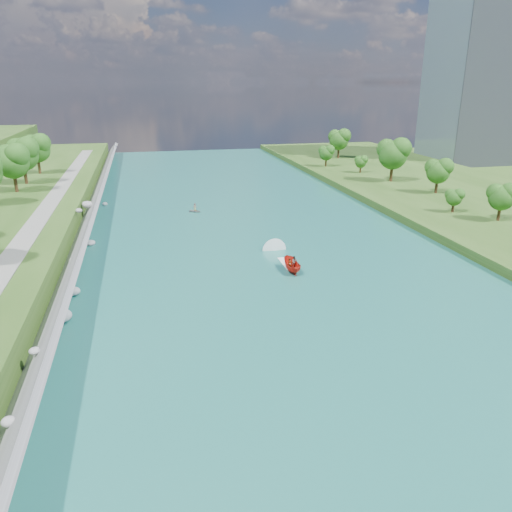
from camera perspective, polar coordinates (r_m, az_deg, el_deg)
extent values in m
plane|color=#2D5119|center=(53.13, 6.48, -7.17)|extent=(260.00, 260.00, 0.00)
cube|color=#195D61|center=(70.79, 1.21, -0.14)|extent=(55.00, 240.00, 0.10)
cube|color=slate|center=(68.98, -20.10, -0.34)|extent=(3.54, 236.00, 4.05)
ellipsoid|color=gray|center=(38.54, -26.44, -16.60)|extent=(0.97, 0.88, 0.73)
ellipsoid|color=gray|center=(45.71, -23.99, -9.88)|extent=(0.93, 0.93, 0.58)
ellipsoid|color=gray|center=(54.78, -21.12, -6.38)|extent=(1.65, 1.77, 1.26)
ellipsoid|color=gray|center=(61.43, -20.09, -3.80)|extent=(1.43, 1.28, 1.02)
ellipsoid|color=gray|center=(69.07, -19.93, -0.54)|extent=(1.67, 1.48, 1.14)
ellipsoid|color=gray|center=(80.03, -18.39, 1.42)|extent=(1.43, 1.84, 0.88)
ellipsoid|color=gray|center=(87.23, -19.58, 4.92)|extent=(1.09, 1.11, 0.72)
ellipsoid|color=gray|center=(94.83, -18.75, 5.58)|extent=(1.89, 1.96, 1.32)
ellipsoid|color=gray|center=(105.82, -16.89, 5.72)|extent=(1.05, 1.34, 0.71)
cube|color=gray|center=(69.68, -25.67, 0.62)|extent=(3.00, 200.00, 0.10)
cube|color=gray|center=(171.29, 23.90, 19.87)|extent=(22.00, 22.00, 60.00)
ellipsoid|color=#224813|center=(106.76, -26.06, 9.45)|extent=(6.51, 6.51, 10.85)
ellipsoid|color=#224813|center=(114.98, -25.12, 10.26)|extent=(6.75, 6.75, 11.24)
ellipsoid|color=#224813|center=(127.03, -23.76, 11.00)|extent=(6.40, 6.40, 10.66)
ellipsoid|color=#224813|center=(92.78, 26.24, 5.90)|extent=(4.51, 4.51, 7.52)
ellipsoid|color=#224813|center=(95.85, 21.70, 6.13)|extent=(3.04, 3.04, 5.06)
ellipsoid|color=#224813|center=(111.49, 20.09, 8.92)|extent=(5.14, 5.14, 8.57)
ellipsoid|color=#224813|center=(121.98, 15.37, 10.96)|extent=(7.07, 7.07, 11.79)
ellipsoid|color=#224813|center=(132.77, 11.89, 10.41)|extent=(3.11, 3.11, 5.18)
ellipsoid|color=#224813|center=(141.17, 8.03, 11.47)|extent=(4.12, 4.12, 6.87)
ellipsoid|color=#224813|center=(157.61, 9.46, 12.83)|extent=(6.20, 6.20, 10.34)
imported|color=red|center=(65.23, 4.12, -1.04)|extent=(1.76, 4.56, 1.75)
imported|color=#66605B|center=(64.67, 3.89, -0.98)|extent=(0.64, 0.50, 1.56)
imported|color=#66605B|center=(65.74, 4.42, -0.66)|extent=(0.75, 0.59, 1.54)
cube|color=white|center=(68.22, 3.38, -0.86)|extent=(0.90, 5.00, 0.06)
imported|color=gray|center=(96.31, -6.98, 5.17)|extent=(3.03, 2.98, 0.51)
imported|color=#66605B|center=(96.15, -7.00, 5.56)|extent=(0.70, 0.47, 1.39)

